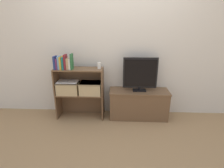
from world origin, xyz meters
TOP-DOWN VIEW (x-y plane):
  - ground_plane at (0.00, 0.00)m, footprint 16.00×16.00m
  - wall_back at (0.00, 0.40)m, footprint 10.00×0.05m
  - tv_stand at (0.46, 0.18)m, footprint 1.00×0.38m
  - tv at (0.46, 0.18)m, footprint 0.56×0.14m
  - bookshelf_lower_tier at (-0.55, 0.21)m, footprint 0.80×0.30m
  - bookshelf_upper_tier at (-0.55, 0.21)m, footprint 0.80×0.30m
  - book_navy at (-0.90, 0.10)m, footprint 0.03×0.14m
  - book_plum at (-0.87, 0.10)m, footprint 0.02×0.13m
  - book_skyblue at (-0.84, 0.10)m, footprint 0.03×0.13m
  - book_mustard at (-0.80, 0.10)m, footprint 0.03×0.15m
  - book_teal at (-0.77, 0.10)m, footprint 0.03×0.13m
  - book_maroon at (-0.73, 0.10)m, footprint 0.03×0.12m
  - book_tan at (-0.70, 0.10)m, footprint 0.04×0.12m
  - book_ivory at (-0.66, 0.10)m, footprint 0.03×0.14m
  - book_forest at (-0.63, 0.10)m, footprint 0.02×0.13m
  - baby_monitor at (-0.21, 0.15)m, footprint 0.05×0.03m
  - storage_basket_left at (-0.74, 0.13)m, footprint 0.36×0.27m
  - storage_basket_right at (-0.36, 0.13)m, footprint 0.36×0.27m
  - laptop at (-0.74, 0.13)m, footprint 0.34×0.21m

SIDE VIEW (x-z plane):
  - ground_plane at x=0.00m, z-range 0.00..0.00m
  - tv_stand at x=0.46m, z-range 0.00..0.50m
  - bookshelf_lower_tier at x=-0.55m, z-range 0.06..0.50m
  - storage_basket_left at x=-0.74m, z-range 0.45..0.65m
  - storage_basket_right at x=-0.36m, z-range 0.45..0.65m
  - laptop at x=-0.74m, z-range 0.64..0.66m
  - bookshelf_upper_tier at x=-0.55m, z-range 0.50..0.93m
  - tv at x=0.46m, z-range 0.51..1.07m
  - baby_monitor at x=-0.21m, z-range 0.86..0.99m
  - book_plum at x=-0.87m, z-range 0.87..1.05m
  - book_ivory at x=-0.66m, z-range 0.87..1.05m
  - book_tan at x=-0.70m, z-range 0.87..1.05m
  - book_teal at x=-0.77m, z-range 0.87..1.06m
  - book_mustard at x=-0.80m, z-range 0.87..1.07m
  - book_skyblue at x=-0.84m, z-range 0.87..1.08m
  - book_navy at x=-0.90m, z-range 0.87..1.08m
  - book_maroon at x=-0.73m, z-range 0.87..1.11m
  - book_forest at x=-0.63m, z-range 0.87..1.12m
  - wall_back at x=0.00m, z-range 0.00..2.40m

